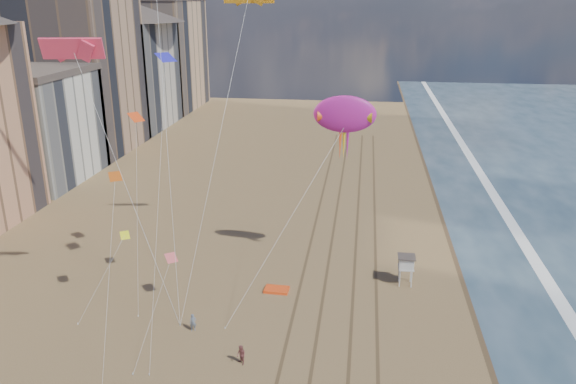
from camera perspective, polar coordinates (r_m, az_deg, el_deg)
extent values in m
plane|color=#42301E|center=(70.33, 19.33, -4.38)|extent=(260.00, 260.00, 0.00)
plane|color=white|center=(71.32, 22.64, -4.47)|extent=(260.00, 260.00, 0.00)
cube|color=brown|center=(59.96, 1.77, -7.39)|extent=(0.28, 120.00, 0.01)
cube|color=brown|center=(59.79, 4.07, -7.52)|extent=(0.28, 120.00, 0.01)
cube|color=brown|center=(59.71, 6.78, -7.65)|extent=(0.28, 120.00, 0.01)
cube|color=brown|center=(59.73, 8.91, -7.75)|extent=(0.28, 120.00, 0.01)
cube|color=silver|center=(93.65, -24.25, 5.91)|extent=(14.00, 18.00, 16.00)
cube|color=#473D38|center=(92.31, -24.98, 11.03)|extent=(14.28, 18.36, 1.00)
cube|color=tan|center=(108.57, -20.21, 11.27)|extent=(16.00, 20.00, 28.00)
cube|color=#BCB2A3|center=(126.63, -15.67, 11.33)|extent=(15.00, 22.00, 22.00)
cone|color=#473D38|center=(125.66, -16.23, 17.29)|extent=(34.22, 34.22, 4.40)
cube|color=tan|center=(146.92, -12.53, 13.37)|extent=(16.00, 24.00, 26.00)
cylinder|color=silver|center=(56.41, 11.27, -8.65)|extent=(0.11, 0.11, 1.69)
cylinder|color=silver|center=(56.50, 12.43, -8.69)|extent=(0.11, 0.11, 1.69)
cylinder|color=silver|center=(57.41, 11.22, -8.13)|extent=(0.11, 0.11, 1.69)
cylinder|color=silver|center=(57.50, 12.35, -8.17)|extent=(0.11, 0.11, 1.69)
cube|color=silver|center=(56.50, 11.89, -7.52)|extent=(1.50, 1.50, 0.11)
cube|color=silver|center=(56.26, 11.93, -7.00)|extent=(1.41, 1.41, 1.03)
cube|color=#473D38|center=(55.99, 11.97, -6.44)|extent=(1.69, 1.69, 0.09)
cube|color=#FF4815|center=(54.95, -1.16, -9.89)|extent=(2.39, 1.57, 0.26)
ellipsoid|color=#B01B8A|center=(53.05, 5.79, 7.87)|extent=(5.14, 0.96, 3.05)
cone|color=#E54815|center=(53.20, 3.79, 7.70)|extent=(1.38, 1.15, 1.15)
cone|color=gold|center=(53.07, 7.78, 7.54)|extent=(1.38, 1.15, 1.15)
cylinder|color=silver|center=(50.41, -0.06, -3.14)|extent=(0.03, 0.03, 21.37)
imported|color=slate|center=(49.43, -9.63, -12.94)|extent=(0.66, 0.54, 1.56)
imported|color=brown|center=(45.06, -4.78, -16.18)|extent=(0.99, 0.99, 1.61)
cube|color=#EE3456|center=(45.30, -21.07, 13.45)|extent=(4.60, 1.54, 1.57)
plane|color=#E4585C|center=(52.12, -11.78, -6.56)|extent=(1.69, 1.67, 0.50)
plane|color=#EB4313|center=(54.54, -15.19, 7.36)|extent=(1.91, 1.95, 0.71)
plane|color=#C14F12|center=(46.41, -17.15, 1.53)|extent=(1.65, 1.61, 0.49)
plane|color=#2624C4|center=(45.97, -12.32, 13.23)|extent=(2.18, 2.18, 0.60)
plane|color=yellow|center=(59.39, -16.24, -4.24)|extent=(1.51, 1.47, 0.51)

